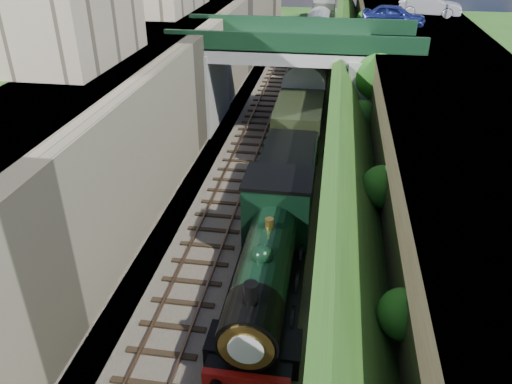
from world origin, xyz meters
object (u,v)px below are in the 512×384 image
at_px(car_silver, 430,6).
at_px(tender, 288,180).
at_px(car_blue, 394,15).
at_px(locomotive, 268,261).
at_px(road_bridge, 301,73).
at_px(tree, 378,75).

height_order(car_silver, tender, car_silver).
height_order(car_blue, tender, car_blue).
height_order(locomotive, tender, locomotive).
bearing_deg(locomotive, tender, 90.00).
distance_m(road_bridge, tree, 5.33).
height_order(road_bridge, locomotive, road_bridge).
bearing_deg(road_bridge, locomotive, -89.21).
relative_size(tree, car_silver, 1.33).
height_order(tree, car_blue, car_blue).
bearing_deg(car_silver, locomotive, 173.23).
height_order(road_bridge, car_silver, car_silver).
distance_m(locomotive, tender, 7.37).
bearing_deg(tender, car_blue, 70.65).
bearing_deg(tree, tender, -117.07).
bearing_deg(car_silver, car_blue, 157.24).
xyz_separation_m(tree, car_silver, (4.55, 12.79, 2.42)).
relative_size(road_bridge, tender, 2.67).
relative_size(tree, car_blue, 1.45).
bearing_deg(locomotive, tree, 74.14).
bearing_deg(road_bridge, tender, -88.68).
distance_m(road_bridge, locomotive, 18.57).
xyz_separation_m(road_bridge, tree, (4.97, -1.85, 0.57)).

